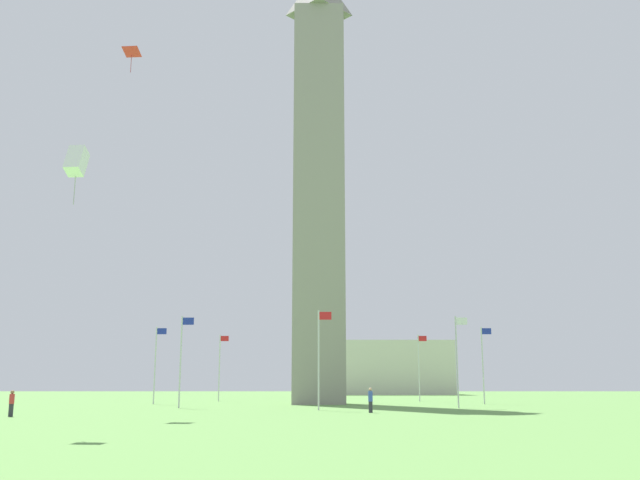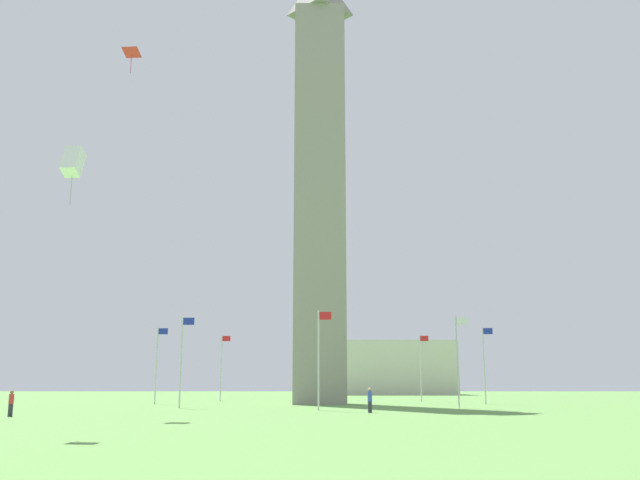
# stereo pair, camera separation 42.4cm
# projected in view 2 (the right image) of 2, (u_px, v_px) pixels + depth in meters

# --- Properties ---
(ground_plane) EXTENTS (260.00, 260.00, 0.00)m
(ground_plane) POSITION_uv_depth(u_px,v_px,m) (320.00, 404.00, 72.67)
(ground_plane) COLOR #609347
(obelisk_monument) EXTENTS (5.49, 5.49, 49.94)m
(obelisk_monument) POSITION_uv_depth(u_px,v_px,m) (320.00, 172.00, 77.68)
(obelisk_monument) COLOR gray
(obelisk_monument) RESTS_ON ground
(flagpole_n) EXTENTS (1.12, 0.14, 7.96)m
(flagpole_n) POSITION_uv_depth(u_px,v_px,m) (485.00, 361.00, 73.42)
(flagpole_n) COLOR silver
(flagpole_n) RESTS_ON ground
(flagpole_ne) EXTENTS (1.12, 0.14, 7.96)m
(flagpole_ne) POSITION_uv_depth(u_px,v_px,m) (421.00, 365.00, 85.34)
(flagpole_ne) COLOR silver
(flagpole_ne) RESTS_ON ground
(flagpole_e) EXTENTS (1.12, 0.14, 7.96)m
(flagpole_e) POSITION_uv_depth(u_px,v_px,m) (321.00, 366.00, 90.34)
(flagpole_e) COLOR silver
(flagpole_e) RESTS_ON ground
(flagpole_se) EXTENTS (1.12, 0.14, 7.96)m
(flagpole_se) POSITION_uv_depth(u_px,v_px,m) (222.00, 365.00, 85.51)
(flagpole_se) COLOR silver
(flagpole_se) RESTS_ON ground
(flagpole_s) EXTENTS (1.12, 0.14, 7.96)m
(flagpole_s) POSITION_uv_depth(u_px,v_px,m) (157.00, 361.00, 73.66)
(flagpole_s) COLOR silver
(flagpole_s) RESTS_ON ground
(flagpole_sw) EXTENTS (1.12, 0.14, 7.96)m
(flagpole_sw) POSITION_uv_depth(u_px,v_px,m) (182.00, 357.00, 61.75)
(flagpole_sw) COLOR silver
(flagpole_sw) RESTS_ON ground
(flagpole_w) EXTENTS (1.12, 0.14, 7.96)m
(flagpole_w) POSITION_uv_depth(u_px,v_px,m) (319.00, 355.00, 56.75)
(flagpole_w) COLOR silver
(flagpole_w) RESTS_ON ground
(flagpole_nw) EXTENTS (1.12, 0.14, 7.96)m
(flagpole_nw) POSITION_uv_depth(u_px,v_px,m) (458.00, 357.00, 61.58)
(flagpole_nw) COLOR silver
(flagpole_nw) RESTS_ON ground
(person_blue_shirt) EXTENTS (0.32, 0.32, 1.79)m
(person_blue_shirt) POSITION_uv_depth(u_px,v_px,m) (370.00, 400.00, 51.10)
(person_blue_shirt) COLOR #2D2D38
(person_blue_shirt) RESTS_ON ground
(person_red_shirt) EXTENTS (0.32, 0.32, 1.66)m
(person_red_shirt) POSITION_uv_depth(u_px,v_px,m) (11.00, 403.00, 45.18)
(person_red_shirt) COLOR #2D2D38
(person_red_shirt) RESTS_ON ground
(kite_red_diamond) EXTENTS (1.42, 1.38, 2.04)m
(kite_red_diamond) POSITION_uv_depth(u_px,v_px,m) (132.00, 53.00, 58.07)
(kite_red_diamond) COLOR red
(kite_white_box) EXTENTS (0.86, 1.29, 2.92)m
(kite_white_box) POSITION_uv_depth(u_px,v_px,m) (73.00, 162.00, 33.55)
(kite_white_box) COLOR white
(distant_building) EXTENTS (24.55, 15.17, 10.31)m
(distant_building) POSITION_uv_depth(u_px,v_px,m) (391.00, 368.00, 140.18)
(distant_building) COLOR beige
(distant_building) RESTS_ON ground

